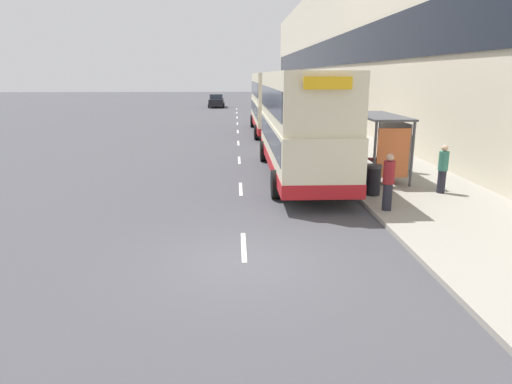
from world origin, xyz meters
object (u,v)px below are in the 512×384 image
Objects in this scene: bus_shelter at (385,134)px; car_0 at (216,101)px; pedestrian_2 at (351,145)px; double_decker_bus_near at (300,122)px; pedestrian_3 at (443,169)px; pedestrian_at_shelter at (407,151)px; double_decker_bus_ahead at (272,102)px; litter_bin at (373,180)px; pedestrian_1 at (388,182)px.

car_0 is (-8.43, 43.93, -1.01)m from bus_shelter.
double_decker_bus_near is at bearing -137.49° from pedestrian_2.
double_decker_bus_near reaches higher than pedestrian_2.
double_decker_bus_near is at bearing 96.79° from car_0.
pedestrian_3 is (1.26, -2.64, -0.87)m from bus_shelter.
car_0 is at bearing 102.75° from pedestrian_at_shelter.
pedestrian_at_shelter is (4.59, -14.98, -1.22)m from double_decker_bus_ahead.
double_decker_bus_ahead is 2.52× the size of car_0.
litter_bin is at bearing -83.70° from double_decker_bus_ahead.
bus_shelter reaches higher than car_0.
litter_bin is (-1.22, -2.79, -1.21)m from bus_shelter.
bus_shelter is 3.05m from pedestrian_3.
double_decker_bus_near reaches higher than bus_shelter.
pedestrian_at_shelter is (1.31, 0.88, -0.81)m from bus_shelter.
double_decker_bus_ahead is 20.65m from pedestrian_1.
double_decker_bus_ahead is 28.57m from car_0.
litter_bin is at bearing -113.68° from bus_shelter.
double_decker_bus_ahead is (0.02, 15.09, 0.00)m from double_decker_bus_near.
double_decker_bus_ahead is 11.00× the size of litter_bin.
bus_shelter is at bearing 74.03° from pedestrian_1.
bus_shelter is 0.38× the size of double_decker_bus_near.
bus_shelter is 2.64× the size of pedestrian_2.
pedestrian_3 is at bearing 3.37° from litter_bin.
bus_shelter is 0.91× the size of car_0.
pedestrian_1 is 1.04× the size of pedestrian_3.
double_decker_bus_near is at bearing -178.67° from pedestrian_at_shelter.
double_decker_bus_near is at bearing 166.77° from bus_shelter.
double_decker_bus_near is 6.49× the size of pedestrian_3.
car_0 is at bearing 100.87° from bus_shelter.
bus_shelter is 4.00× the size of litter_bin.
pedestrian_2 is 6.27m from pedestrian_3.
bus_shelter is at bearing 66.32° from litter_bin.
pedestrian_at_shelter is 3.53m from pedestrian_3.
double_decker_bus_near is at bearing 143.14° from pedestrian_3.
pedestrian_1 is (-1.33, -4.65, -0.84)m from bus_shelter.
litter_bin is (7.21, -46.72, -0.19)m from car_0.
pedestrian_at_shelter is at bearing 1.33° from double_decker_bus_near.
litter_bin is (-2.53, -3.67, -0.40)m from pedestrian_at_shelter.
pedestrian_at_shelter is at bearing 89.19° from pedestrian_3.
pedestrian_1 is at bearing -105.97° from bus_shelter.
pedestrian_3 is at bearing -90.81° from pedestrian_at_shelter.
car_0 is at bearing 98.32° from pedestrian_1.
pedestrian_3 is at bearing -76.21° from double_decker_bus_ahead.
double_decker_bus_ahead reaches higher than pedestrian_2.
pedestrian_1 is 3.28m from pedestrian_3.
bus_shelter reaches higher than pedestrian_2.
pedestrian_3 is (2.59, 2.01, -0.03)m from pedestrian_1.
pedestrian_2 reaches higher than litter_bin.
pedestrian_2 is (-0.44, 3.39, -0.92)m from bus_shelter.
pedestrian_at_shelter is (9.74, -43.05, 0.20)m from car_0.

